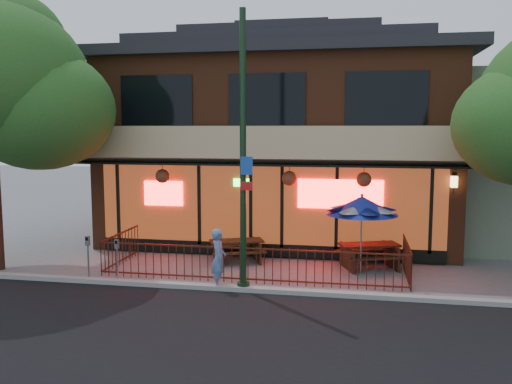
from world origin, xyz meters
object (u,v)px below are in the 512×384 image
at_px(picnic_table_right, 369,252).
at_px(parking_meter_near, 117,254).
at_px(patio_umbrella, 362,205).
at_px(picnic_table_left, 237,248).
at_px(parking_meter_far, 88,251).
at_px(pedestrian, 219,259).
at_px(street_light, 243,167).

relative_size(picnic_table_right, parking_meter_near, 1.74).
bearing_deg(patio_umbrella, picnic_table_left, 170.19).
bearing_deg(picnic_table_left, parking_meter_near, -133.20).
bearing_deg(parking_meter_far, picnic_table_right, 20.57).
bearing_deg(parking_meter_far, pedestrian, 0.80).
relative_size(picnic_table_right, parking_meter_far, 1.65).
bearing_deg(picnic_table_right, patio_umbrella, -111.05).
height_order(street_light, picnic_table_left, street_light).
bearing_deg(street_light, picnic_table_right, 41.26).
bearing_deg(picnic_table_left, pedestrian, -87.06).
distance_m(picnic_table_left, parking_meter_far, 4.47).
distance_m(street_light, patio_umbrella, 3.84).
relative_size(patio_umbrella, parking_meter_near, 1.94).
xyz_separation_m(street_light, pedestrian, (-0.66, 0.05, -2.37)).
distance_m(patio_umbrella, parking_meter_near, 6.83).
height_order(street_light, pedestrian, street_light).
height_order(pedestrian, parking_meter_far, pedestrian).
bearing_deg(pedestrian, parking_meter_near, 77.03).
height_order(patio_umbrella, pedestrian, patio_umbrella).
bearing_deg(pedestrian, street_light, -108.59).
distance_m(street_light, picnic_table_right, 5.02).
bearing_deg(picnic_table_right, parking_meter_near, -157.09).
bearing_deg(pedestrian, patio_umbrella, -73.78).
distance_m(picnic_table_right, pedestrian, 4.75).
xyz_separation_m(picnic_table_right, pedestrian, (-3.86, -2.75, 0.30)).
bearing_deg(pedestrian, picnic_table_left, -11.08).
distance_m(street_light, pedestrian, 2.46).
height_order(street_light, parking_meter_far, street_light).
relative_size(pedestrian, parking_meter_far, 1.25).
bearing_deg(street_light, parking_meter_far, 179.96).
xyz_separation_m(picnic_table_left, parking_meter_far, (-3.47, -2.80, 0.39)).
height_order(picnic_table_left, pedestrian, pedestrian).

